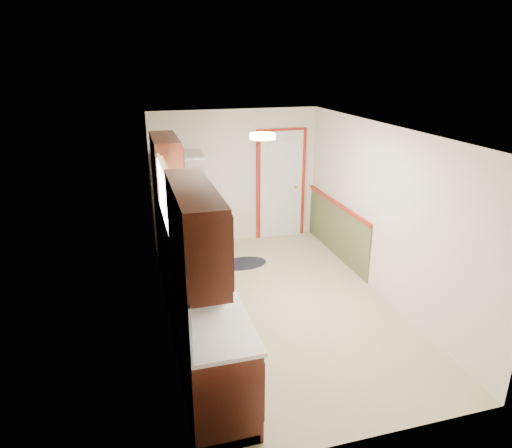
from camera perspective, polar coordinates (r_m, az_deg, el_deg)
room_shell at (r=5.95m, az=3.00°, el=0.22°), size 3.20×5.20×2.52m
kitchen_run at (r=5.58m, az=-8.28°, el=-5.70°), size 0.63×4.00×2.20m
back_wall_trim at (r=8.34m, az=4.59°, el=3.76°), size 1.12×2.30×2.08m
ceiling_fixture at (r=5.38m, az=0.83°, el=10.92°), size 0.30×0.30×0.06m
microwave at (r=4.68m, az=-6.55°, el=-6.75°), size 0.28×0.51×0.34m
refrigerator at (r=7.74m, az=-9.12°, el=2.25°), size 0.78×0.77×1.77m
rug at (r=7.60m, az=-1.60°, el=-4.94°), size 0.80×0.54×0.01m
cooktop at (r=7.09m, az=-9.86°, el=1.11°), size 0.52×0.62×0.02m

